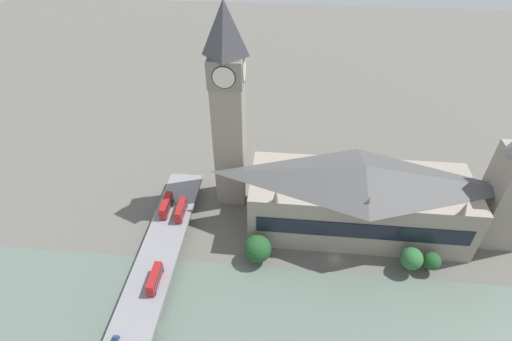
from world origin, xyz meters
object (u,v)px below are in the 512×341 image
(parliament_hall, at_px, (359,198))
(double_decker_bus_rear, at_px, (181,210))
(double_decker_bus_mid, at_px, (155,278))
(double_decker_bus_lead, at_px, (166,205))
(clock_tower, at_px, (228,107))
(road_bridge, at_px, (137,317))

(parliament_hall, bearing_deg, double_decker_bus_rear, 94.95)
(double_decker_bus_rear, bearing_deg, double_decker_bus_mid, 178.37)
(parliament_hall, distance_m, double_decker_bus_lead, 73.50)
(parliament_hall, distance_m, clock_tower, 58.71)
(double_decker_bus_mid, bearing_deg, double_decker_bus_lead, 9.21)
(road_bridge, bearing_deg, clock_tower, -18.32)
(double_decker_bus_mid, bearing_deg, clock_tower, -19.56)
(double_decker_bus_lead, xyz_separation_m, double_decker_bus_mid, (-33.29, -5.40, -0.16))
(road_bridge, height_order, double_decker_bus_lead, double_decker_bus_lead)
(parliament_hall, xyz_separation_m, double_decker_bus_rear, (-5.79, 66.81, -6.62))
(road_bridge, relative_size, double_decker_bus_lead, 11.90)
(double_decker_bus_lead, distance_m, double_decker_bus_rear, 6.58)
(clock_tower, xyz_separation_m, double_decker_bus_mid, (-50.42, 17.91, -34.86))
(parliament_hall, height_order, road_bridge, parliament_hall)
(road_bridge, distance_m, double_decker_bus_rear, 43.41)
(parliament_hall, distance_m, road_bridge, 86.32)
(road_bridge, xyz_separation_m, double_decker_bus_mid, (11.73, -2.67, 3.67))
(double_decker_bus_rear, bearing_deg, parliament_hall, -85.05)
(road_bridge, relative_size, double_decker_bus_rear, 13.28)
(clock_tower, distance_m, double_decker_bus_lead, 45.18)
(parliament_hall, height_order, double_decker_bus_mid, parliament_hall)
(clock_tower, distance_m, double_decker_bus_mid, 63.86)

